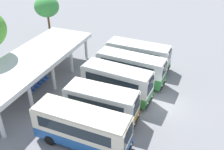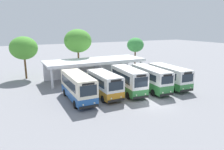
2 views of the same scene
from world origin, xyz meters
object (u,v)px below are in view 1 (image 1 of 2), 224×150
at_px(city_bus_middle_cream, 117,82).
at_px(waiting_chair_second_from_end, 36,87).
at_px(city_bus_fourth_amber, 131,67).
at_px(city_bus_fifth_blue, 138,55).
at_px(waiting_chair_middle_seat, 39,83).
at_px(waiting_chair_fifth_seat, 46,78).
at_px(city_bus_second_in_row, 102,103).
at_px(city_bus_nearest_orange, 82,127).
at_px(waiting_chair_fourth_seat, 43,80).
at_px(waiting_chair_end_by_column, 32,90).

height_order(city_bus_middle_cream, waiting_chair_second_from_end, city_bus_middle_cream).
bearing_deg(city_bus_fourth_amber, city_bus_fifth_blue, 2.65).
xyz_separation_m(waiting_chair_middle_seat, waiting_chair_fifth_seat, (1.28, -0.06, 0.00)).
bearing_deg(city_bus_fifth_blue, waiting_chair_middle_seat, 133.66).
bearing_deg(waiting_chair_fifth_seat, city_bus_second_in_row, -112.11).
height_order(city_bus_fourth_amber, waiting_chair_middle_seat, city_bus_fourth_amber).
relative_size(city_bus_second_in_row, waiting_chair_fifth_seat, 7.64).
relative_size(city_bus_second_in_row, city_bus_middle_cream, 0.91).
bearing_deg(city_bus_nearest_orange, city_bus_fifth_blue, -2.18).
height_order(city_bus_second_in_row, waiting_chair_middle_seat, city_bus_second_in_row).
xyz_separation_m(city_bus_nearest_orange, waiting_chair_middle_seat, (5.53, 8.14, -1.28)).
height_order(city_bus_fourth_amber, waiting_chair_fifth_seat, city_bus_fourth_amber).
height_order(city_bus_middle_cream, waiting_chair_fourth_seat, city_bus_middle_cream).
relative_size(city_bus_second_in_row, waiting_chair_middle_seat, 7.64).
bearing_deg(city_bus_fourth_amber, waiting_chair_fifth_seat, 111.98).
distance_m(waiting_chair_end_by_column, waiting_chair_middle_seat, 1.28).
relative_size(city_bus_nearest_orange, waiting_chair_fifth_seat, 9.08).
bearing_deg(city_bus_second_in_row, city_bus_fourth_amber, -4.15).
bearing_deg(waiting_chair_fifth_seat, waiting_chair_second_from_end, -179.13).
xyz_separation_m(city_bus_fifth_blue, waiting_chair_fourth_seat, (-7.63, 8.65, -1.21)).
distance_m(waiting_chair_second_from_end, waiting_chair_fifth_seat, 1.92).
height_order(city_bus_second_in_row, city_bus_fourth_amber, city_bus_fourth_amber).
bearing_deg(waiting_chair_middle_seat, waiting_chair_fourth_seat, -1.00).
bearing_deg(city_bus_second_in_row, city_bus_nearest_orange, 176.93).
height_order(city_bus_fifth_blue, waiting_chair_second_from_end, city_bus_fifth_blue).
bearing_deg(city_bus_second_in_row, waiting_chair_second_from_end, 80.09).
relative_size(city_bus_second_in_row, waiting_chair_end_by_column, 7.64).
distance_m(city_bus_nearest_orange, waiting_chair_second_from_end, 9.51).
relative_size(city_bus_nearest_orange, city_bus_middle_cream, 1.09).
distance_m(city_bus_second_in_row, waiting_chair_end_by_column, 8.39).
xyz_separation_m(city_bus_middle_cream, waiting_chair_second_from_end, (-2.01, 8.39, -1.35)).
relative_size(city_bus_fifth_blue, waiting_chair_middle_seat, 9.06).
xyz_separation_m(city_bus_nearest_orange, city_bus_second_in_row, (3.45, -0.18, -0.08)).
bearing_deg(waiting_chair_fifth_seat, city_bus_middle_cream, -89.39).
xyz_separation_m(waiting_chair_end_by_column, waiting_chair_second_from_end, (0.64, -0.03, 0.00)).
relative_size(city_bus_second_in_row, city_bus_fourth_amber, 0.85).
relative_size(city_bus_fifth_blue, waiting_chair_end_by_column, 9.06).
height_order(city_bus_fourth_amber, city_bus_fifth_blue, city_bus_fourth_amber).
xyz_separation_m(city_bus_second_in_row, city_bus_fourth_amber, (6.90, -0.50, 0.08)).
relative_size(waiting_chair_end_by_column, waiting_chair_middle_seat, 1.00).
distance_m(city_bus_nearest_orange, city_bus_fourth_amber, 10.37).
bearing_deg(waiting_chair_fourth_seat, city_bus_nearest_orange, -127.19).
distance_m(waiting_chair_middle_seat, waiting_chair_fourth_seat, 0.64).
xyz_separation_m(city_bus_middle_cream, waiting_chair_end_by_column, (-2.65, 8.42, -1.35)).
bearing_deg(waiting_chair_fourth_seat, waiting_chair_fifth_seat, -4.07).
height_order(waiting_chair_second_from_end, waiting_chair_middle_seat, same).
bearing_deg(waiting_chair_fifth_seat, waiting_chair_end_by_column, -179.99).
height_order(city_bus_nearest_orange, waiting_chair_second_from_end, city_bus_nearest_orange).
relative_size(waiting_chair_fourth_seat, waiting_chair_fifth_seat, 1.00).
xyz_separation_m(city_bus_nearest_orange, city_bus_middle_cream, (6.90, -0.34, 0.07)).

